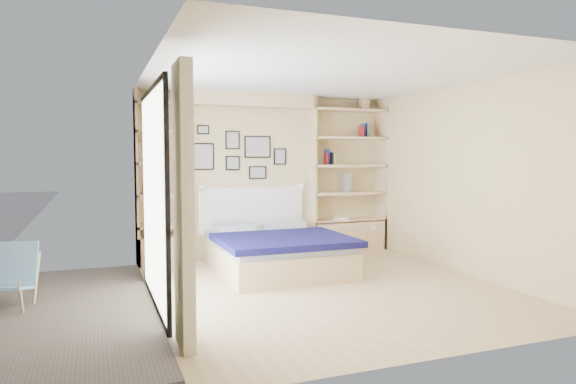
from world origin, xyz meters
name	(u,v)px	position (x,y,z in m)	size (l,w,h in m)	color
ground	(326,288)	(0.00, 0.00, 0.00)	(4.50, 4.50, 0.00)	tan
room_shell	(257,190)	(-0.39, 1.52, 1.08)	(4.50, 4.50, 4.50)	#DCBF86
bed	(275,250)	(-0.25, 1.11, 0.27)	(1.69, 2.18, 1.07)	#E1C089
photo_gallery	(239,153)	(-0.45, 2.22, 1.60)	(1.48, 0.02, 0.82)	black
reading_lamps	(253,186)	(-0.30, 2.00, 1.10)	(1.92, 0.12, 0.15)	silver
shelf_decor	(334,147)	(1.10, 2.07, 1.70)	(3.49, 0.23, 2.03)	#A51E1E
deck_chair	(12,277)	(-3.35, 0.42, 0.32)	(0.53, 0.74, 0.67)	tan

